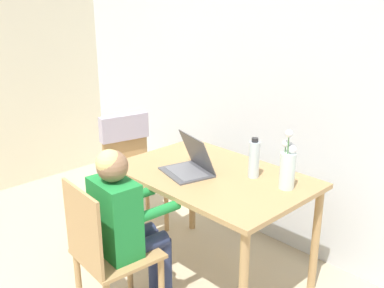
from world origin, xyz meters
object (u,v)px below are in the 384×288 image
water_bottle (254,159)px  flower_vase (288,166)px  chair_occupied (107,255)px  laptop (191,164)px  person_seated (124,217)px  chair_spare (129,153)px

water_bottle → flower_vase: bearing=2.0°
chair_occupied → flower_vase: 1.12m
laptop → water_bottle: water_bottle is taller
person_seated → chair_occupied: bearing=90.0°
chair_occupied → water_bottle: size_ratio=3.53×
person_seated → laptop: bearing=-80.0°
chair_occupied → chair_spare: 1.23m
chair_spare → water_bottle: size_ratio=3.57×
chair_spare → water_bottle: bearing=-74.2°
chair_spare → laptop: bearing=-87.6°
chair_spare → laptop: 0.90m
water_bottle → chair_spare: bearing=-176.6°
water_bottle → laptop: bearing=-145.2°
chair_occupied → chair_spare: size_ratio=0.99×
chair_occupied → water_bottle: bearing=-102.6°
chair_occupied → person_seated: person_seated is taller
laptop → flower_vase: flower_vase is taller
flower_vase → chair_occupied: bearing=-119.5°
person_seated → water_bottle: size_ratio=4.20×
chair_spare → water_bottle: (1.18, 0.07, 0.25)m
chair_spare → water_bottle: water_bottle is taller
chair_occupied → chair_spare: chair_spare is taller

